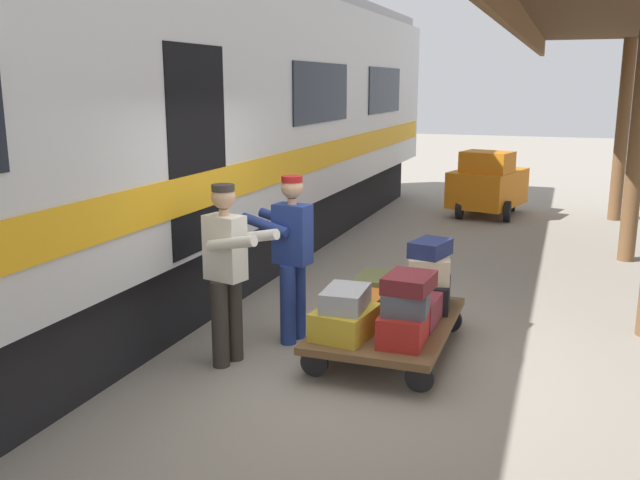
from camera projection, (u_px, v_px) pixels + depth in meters
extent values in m
plane|color=gray|center=(373.00, 362.00, 6.57)|extent=(60.00, 60.00, 0.00)
cylinder|color=brown|center=(622.00, 131.00, 13.02)|extent=(0.24, 0.24, 3.40)
cylinder|color=brown|center=(637.00, 146.00, 9.96)|extent=(0.24, 0.24, 3.40)
cube|color=silver|center=(68.00, 107.00, 7.13)|extent=(3.00, 20.48, 2.90)
cube|color=black|center=(83.00, 283.00, 7.55)|extent=(2.55, 19.45, 0.90)
cube|color=gold|center=(201.00, 191.00, 6.81)|extent=(0.03, 20.07, 0.36)
cube|color=black|center=(385.00, 90.00, 13.19)|extent=(0.02, 2.25, 0.84)
cube|color=black|center=(322.00, 93.00, 9.90)|extent=(0.02, 2.25, 0.84)
cube|color=black|center=(194.00, 150.00, 6.74)|extent=(0.12, 1.10, 2.00)
cube|color=brown|center=(388.00, 324.00, 6.75)|extent=(1.20, 1.95, 0.07)
cylinder|color=black|center=(420.00, 377.00, 5.91)|extent=(0.26, 0.05, 0.26)
cylinder|color=black|center=(314.00, 362.00, 6.23)|extent=(0.26, 0.05, 0.26)
cylinder|color=black|center=(450.00, 320.00, 7.35)|extent=(0.26, 0.05, 0.26)
cylinder|color=black|center=(363.00, 310.00, 7.66)|extent=(0.26, 0.05, 0.26)
cube|color=#CC6B23|center=(362.00, 306.00, 6.81)|extent=(0.45, 0.55, 0.24)
cube|color=#AD231E|center=(403.00, 328.00, 6.13)|extent=(0.40, 0.54, 0.28)
cube|color=maroon|center=(416.00, 310.00, 6.63)|extent=(0.43, 0.58, 0.26)
cube|color=black|center=(427.00, 294.00, 7.12)|extent=(0.53, 0.64, 0.28)
cube|color=brown|center=(376.00, 288.00, 7.29)|extent=(0.42, 0.58, 0.29)
cube|color=gold|center=(345.00, 322.00, 6.31)|extent=(0.55, 0.67, 0.26)
cube|color=#4C515B|center=(406.00, 302.00, 6.09)|extent=(0.43, 0.44, 0.20)
cube|color=#9EA0A5|center=(345.00, 298.00, 6.27)|extent=(0.39, 0.55, 0.19)
cube|color=beige|center=(429.00, 269.00, 7.05)|extent=(0.49, 0.51, 0.26)
cube|color=maroon|center=(409.00, 283.00, 6.08)|extent=(0.42, 0.52, 0.15)
cube|color=navy|center=(430.00, 248.00, 7.04)|extent=(0.41, 0.51, 0.16)
cylinder|color=navy|center=(298.00, 299.00, 7.12)|extent=(0.16, 0.16, 0.82)
cylinder|color=navy|center=(288.00, 305.00, 6.95)|extent=(0.16, 0.16, 0.82)
cube|color=navy|center=(292.00, 234.00, 6.88)|extent=(0.39, 0.27, 0.60)
cylinder|color=tan|center=(292.00, 201.00, 6.81)|extent=(0.09, 0.09, 0.06)
sphere|color=tan|center=(292.00, 187.00, 6.77)|extent=(0.22, 0.22, 0.22)
cylinder|color=#A51919|center=(292.00, 179.00, 6.76)|extent=(0.21, 0.21, 0.06)
cylinder|color=navy|center=(282.00, 219.00, 7.10)|extent=(0.54, 0.18, 0.21)
cylinder|color=navy|center=(265.00, 225.00, 6.82)|extent=(0.54, 0.18, 0.21)
cylinder|color=#332D28|center=(220.00, 324.00, 6.39)|extent=(0.16, 0.16, 0.82)
cylinder|color=#332D28|center=(234.00, 318.00, 6.55)|extent=(0.16, 0.16, 0.82)
cube|color=silver|center=(225.00, 248.00, 6.31)|extent=(0.40, 0.30, 0.60)
cylinder|color=tan|center=(224.00, 212.00, 6.24)|extent=(0.09, 0.09, 0.06)
sphere|color=tan|center=(223.00, 197.00, 6.21)|extent=(0.22, 0.22, 0.22)
cylinder|color=#332D28|center=(223.00, 188.00, 6.19)|extent=(0.21, 0.21, 0.06)
cylinder|color=silver|center=(232.00, 243.00, 6.04)|extent=(0.54, 0.22, 0.21)
cylinder|color=silver|center=(255.00, 237.00, 6.30)|extent=(0.54, 0.22, 0.21)
cube|color=orange|center=(488.00, 188.00, 13.77)|extent=(1.49, 1.92, 0.70)
cube|color=orange|center=(487.00, 165.00, 13.34)|extent=(1.05, 0.90, 0.50)
cylinder|color=black|center=(507.00, 211.00, 13.15)|extent=(0.12, 0.40, 0.40)
cylinder|color=black|center=(460.00, 209.00, 13.45)|extent=(0.12, 0.40, 0.40)
cylinder|color=black|center=(512.00, 201.00, 14.25)|extent=(0.12, 0.40, 0.40)
cylinder|color=black|center=(468.00, 199.00, 14.55)|extent=(0.12, 0.40, 0.40)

